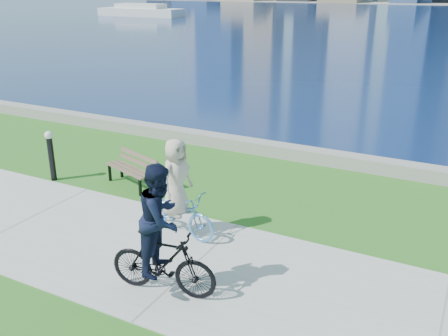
% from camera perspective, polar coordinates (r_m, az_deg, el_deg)
% --- Properties ---
extents(ground, '(320.00, 320.00, 0.00)m').
position_cam_1_polar(ground, '(8.88, -3.53, -11.15)').
color(ground, '#235E18').
rests_on(ground, ground).
extents(concrete_path, '(80.00, 3.50, 0.02)m').
position_cam_1_polar(concrete_path, '(8.87, -3.53, -11.09)').
color(concrete_path, '#A7A6A2').
rests_on(concrete_path, ground).
extents(seawall, '(90.00, 0.50, 0.35)m').
position_cam_1_polar(seawall, '(13.98, 9.62, 1.51)').
color(seawall, gray).
rests_on(seawall, ground).
extents(ferry_near, '(13.00, 3.71, 1.76)m').
position_cam_1_polar(ferry_near, '(76.95, -9.51, 17.28)').
color(ferry_near, silver).
rests_on(ferry_near, ground).
extents(park_bench, '(1.59, 0.98, 0.78)m').
position_cam_1_polar(park_bench, '(12.20, -10.40, 0.12)').
color(park_bench, black).
rests_on(park_bench, ground).
extents(bollard_lamp, '(0.21, 0.21, 1.27)m').
position_cam_1_polar(bollard_lamp, '(12.97, -19.19, 1.70)').
color(bollard_lamp, black).
rests_on(bollard_lamp, ground).
extents(cyclist_woman, '(0.78, 1.78, 1.94)m').
position_cam_1_polar(cyclist_woman, '(9.60, -5.39, -3.66)').
color(cyclist_woman, '#5598D0').
rests_on(cyclist_woman, ground).
extents(cyclist_man, '(0.78, 1.82, 2.17)m').
position_cam_1_polar(cyclist_man, '(7.76, -7.13, -8.31)').
color(cyclist_man, black).
rests_on(cyclist_man, ground).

